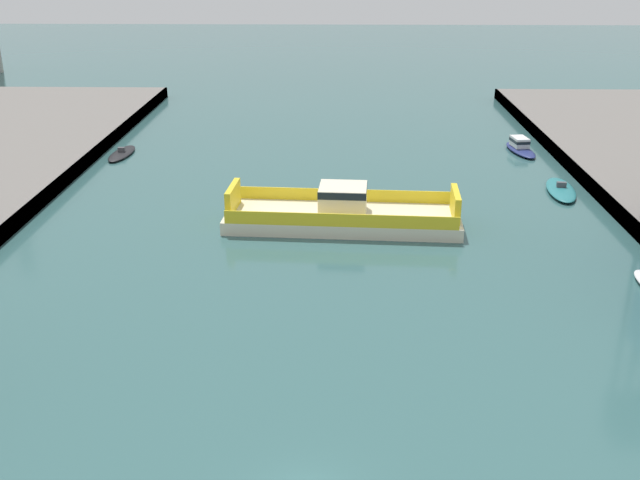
% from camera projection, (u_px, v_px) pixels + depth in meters
% --- Properties ---
extents(chain_ferry, '(20.16, 7.72, 3.53)m').
position_uv_depth(chain_ferry, '(343.00, 213.00, 63.03)').
color(chain_ferry, beige).
rests_on(chain_ferry, ground).
extents(moored_boat_mid_left, '(3.44, 8.10, 1.05)m').
position_uv_depth(moored_boat_mid_left, '(561.00, 190.00, 71.66)').
color(moored_boat_mid_left, '#237075').
rests_on(moored_boat_mid_left, ground).
extents(moored_boat_far_left, '(3.20, 7.47, 1.63)m').
position_uv_depth(moored_boat_far_left, '(520.00, 147.00, 85.44)').
color(moored_boat_far_left, navy).
rests_on(moored_boat_far_left, ground).
extents(moored_boat_upstream_a, '(2.47, 7.18, 0.93)m').
position_uv_depth(moored_boat_upstream_a, '(122.00, 153.00, 84.18)').
color(moored_boat_upstream_a, black).
rests_on(moored_boat_upstream_a, ground).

